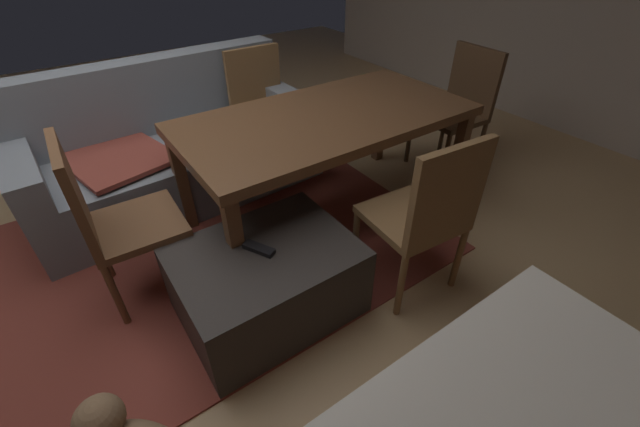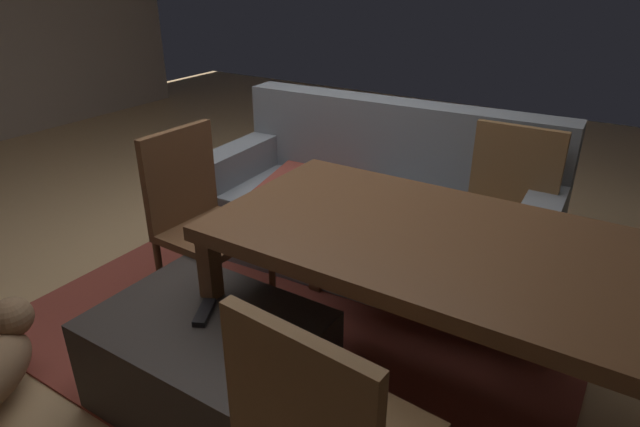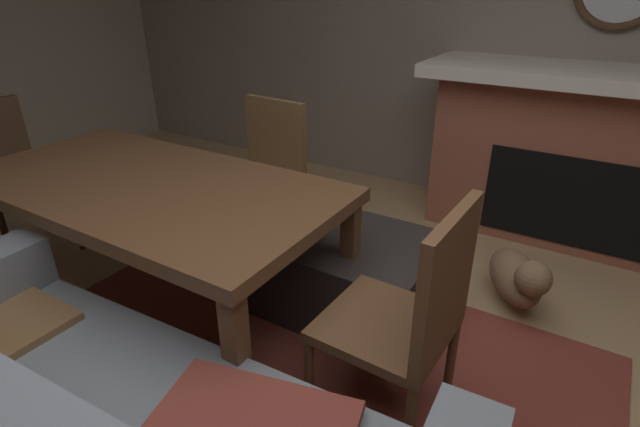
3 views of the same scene
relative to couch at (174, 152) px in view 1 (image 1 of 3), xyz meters
name	(u,v)px [view 1 (image 1 of 3)]	position (x,y,z in m)	size (l,w,h in m)	color
floor	(144,251)	(-0.45, -0.55, -0.33)	(9.40, 9.40, 0.00)	tan
area_rug	(219,241)	(-0.02, -0.74, -0.32)	(2.60, 2.00, 0.01)	brown
couch	(174,152)	(0.00, 0.00, 0.00)	(2.01, 0.94, 0.92)	slate
ottoman_coffee_table	(267,281)	(-0.02, -1.41, -0.12)	(0.86, 0.65, 0.41)	#2D2826
tv_remote	(259,249)	(-0.04, -1.39, 0.10)	(0.05, 0.16, 0.02)	black
dining_table	(327,125)	(0.73, -0.88, 0.34)	(1.79, 0.92, 0.74)	brown
dining_chair_north	(263,105)	(0.73, -0.03, 0.20)	(0.44, 0.44, 0.93)	brown
dining_chair_east	(460,103)	(2.02, -0.88, 0.20)	(0.46, 0.46, 0.93)	#513823
dining_chair_south	(426,212)	(0.72, -1.73, 0.20)	(0.47, 0.47, 0.93)	brown
dining_chair_west	(112,216)	(-0.56, -0.88, 0.20)	(0.45, 0.45, 0.93)	brown
potted_plant	(366,96)	(1.97, 0.18, -0.05)	(0.35, 0.35, 0.48)	beige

